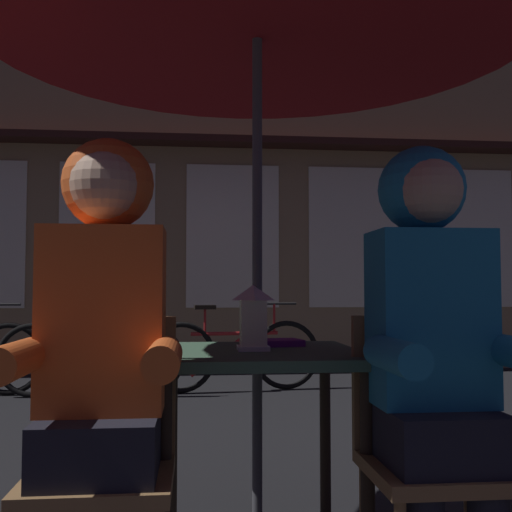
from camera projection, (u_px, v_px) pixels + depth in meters
name	position (u px, v px, depth m)	size (l,w,h in m)	color
cafe_table	(257.00, 379.00, 2.18)	(0.72, 0.72, 0.74)	#42664C
lantern	(253.00, 316.00, 2.18)	(0.11, 0.11, 0.23)	white
chair_left	(104.00, 452.00, 1.76)	(0.40, 0.40, 0.87)	olive
chair_right	(428.00, 444.00, 1.86)	(0.40, 0.40, 0.87)	olive
person_left_hooded	(102.00, 328.00, 1.73)	(0.45, 0.56, 1.40)	black
person_right_hooded	(433.00, 326.00, 1.82)	(0.45, 0.56, 1.40)	black
shopfront_building	(173.00, 118.00, 7.63)	(10.00, 0.93, 6.20)	#937A56
bicycle_second	(89.00, 358.00, 5.50)	(1.68, 0.18, 0.84)	black
bicycle_third	(234.00, 354.00, 5.83)	(1.67, 0.27, 0.84)	black
book	(275.00, 343.00, 2.35)	(0.20, 0.14, 0.02)	#661E7A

